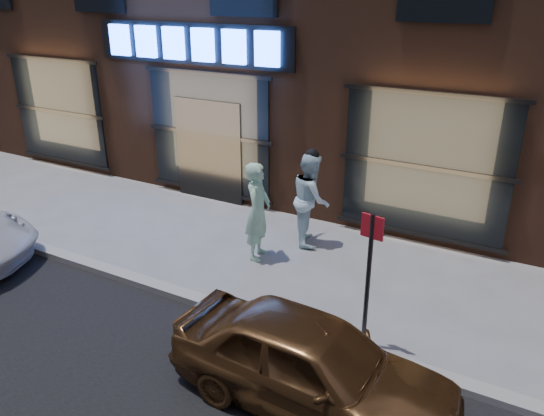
{
  "coord_description": "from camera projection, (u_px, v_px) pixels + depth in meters",
  "views": [
    {
      "loc": [
        7.06,
        -5.88,
        4.8
      ],
      "look_at": [
        2.96,
        1.6,
        1.2
      ],
      "focal_mm": 35.0,
      "sensor_mm": 36.0,
      "label": 1
    }
  ],
  "objects": [
    {
      "name": "curb",
      "position": [
        89.0,
        265.0,
        9.72
      ],
      "size": [
        60.0,
        0.25,
        0.12
      ],
      "primitive_type": "cube",
      "color": "gray",
      "rests_on": "ground"
    },
    {
      "name": "man_bowtie",
      "position": [
        258.0,
        211.0,
        9.79
      ],
      "size": [
        0.58,
        0.76,
        1.88
      ],
      "primitive_type": "imported",
      "rotation": [
        0.0,
        0.0,
        1.78
      ],
      "color": "#B1E9C2",
      "rests_on": "ground"
    },
    {
      "name": "man_cap",
      "position": [
        311.0,
        199.0,
        10.4
      ],
      "size": [
        1.05,
        1.13,
        1.86
      ],
      "primitive_type": "imported",
      "rotation": [
        0.0,
        0.0,
        2.07
      ],
      "color": "white",
      "rests_on": "ground"
    },
    {
      "name": "sign_post",
      "position": [
        369.0,
        269.0,
        7.17
      ],
      "size": [
        0.33,
        0.09,
        2.06
      ],
      "rotation": [
        0.0,
        0.0,
        -0.2
      ],
      "color": "#262628",
      "rests_on": "ground"
    },
    {
      "name": "gold_sedan",
      "position": [
        311.0,
        363.0,
        6.35
      ],
      "size": [
        3.63,
        1.59,
        1.22
      ],
      "primitive_type": "imported",
      "rotation": [
        0.0,
        0.0,
        1.53
      ],
      "color": "brown",
      "rests_on": "ground"
    },
    {
      "name": "ground",
      "position": [
        89.0,
        268.0,
        9.75
      ],
      "size": [
        90.0,
        90.0,
        0.0
      ],
      "primitive_type": "plane",
      "color": "slate",
      "rests_on": "ground"
    }
  ]
}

